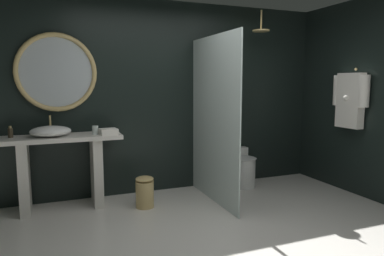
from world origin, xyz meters
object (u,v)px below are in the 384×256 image
Objects in this scene: hanging_bathrobe at (350,98)px; tumbler_cup at (95,130)px; round_wall_mirror at (56,72)px; folded_hand_towel at (108,132)px; vessel_sink at (51,131)px; waste_bin at (145,192)px; toilet at (240,167)px; soap_dispenser at (10,133)px; rain_shower_head at (261,29)px.

tumbler_cup is at bearing 166.84° from hanging_bathrobe.
round_wall_mirror is 4.73× the size of folded_hand_towel.
hanging_bathrobe is (3.73, -0.78, 0.36)m from vessel_sink.
round_wall_mirror is at bearing 148.75° from waste_bin.
round_wall_mirror is at bearing 145.92° from folded_hand_towel.
round_wall_mirror is 2.81m from toilet.
folded_hand_towel is at bearing -174.41° from toilet.
soap_dispenser reaches higher than toilet.
tumbler_cup is at bearing -6.13° from soap_dispenser.
hanging_bathrobe is at bearing -15.85° from round_wall_mirror.
soap_dispenser is (-0.43, 0.08, -0.00)m from vessel_sink.
soap_dispenser reaches higher than waste_bin.
tumbler_cup is 0.11× the size of round_wall_mirror.
hanging_bathrobe reaches higher than vessel_sink.
tumbler_cup is 2.16m from toilet.
round_wall_mirror is at bearing 173.58° from rain_shower_head.
waste_bin is at bearing -165.96° from toilet.
soap_dispenser is at bearing 173.87° from tumbler_cup.
soap_dispenser is 0.14× the size of round_wall_mirror.
hanging_bathrobe is (0.95, -0.73, -0.93)m from rain_shower_head.
rain_shower_head is at bearing 8.48° from waste_bin.
vessel_sink is 4.28× the size of tumbler_cup.
hanging_bathrobe is at bearing -12.11° from folded_hand_towel.
toilet is at bearing 144.11° from hanging_bathrobe.
folded_hand_towel is at bearing -10.19° from soap_dispenser.
round_wall_mirror reaches higher than vessel_sink.
rain_shower_head is at bearing -6.42° from round_wall_mirror.
soap_dispenser is 0.35× the size of waste_bin.
soap_dispenser is 0.88m from round_wall_mirror.
vessel_sink reaches higher than tumbler_cup.
folded_hand_towel is (-0.38, 0.19, 0.73)m from waste_bin.
vessel_sink is at bearing -178.43° from toilet.
hanging_bathrobe is at bearing -11.62° from soap_dispenser.
rain_shower_head is at bearing 1.78° from folded_hand_towel.
waste_bin is (-1.53, -0.38, -0.07)m from toilet.
soap_dispenser is 0.17× the size of hanging_bathrobe.
vessel_sink is 0.48× the size of round_wall_mirror.
hanging_bathrobe is 2.07× the size of waste_bin.
soap_dispenser is (-0.93, 0.10, 0.01)m from tumbler_cup.
waste_bin is at bearing -16.89° from vessel_sink.
soap_dispenser is 1.09m from folded_hand_towel.
waste_bin is at bearing 170.20° from hanging_bathrobe.
tumbler_cup is 0.80× the size of soap_dispenser.
folded_hand_towel reaches higher than toilet.
hanging_bathrobe reaches higher than tumbler_cup.
waste_bin is (1.45, -0.39, -0.75)m from soap_dispenser.
soap_dispenser is at bearing 169.99° from vessel_sink.
folded_hand_towel is (0.64, -0.12, -0.03)m from vessel_sink.
tumbler_cup is at bearing 151.36° from waste_bin.
folded_hand_towel is at bearing -34.08° from round_wall_mirror.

